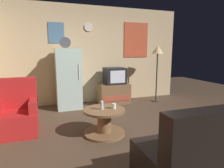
# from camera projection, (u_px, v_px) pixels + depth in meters

# --- Properties ---
(ground_plane) EXTENTS (12.00, 12.00, 0.00)m
(ground_plane) POSITION_uv_depth(u_px,v_px,m) (127.00, 135.00, 3.35)
(ground_plane) COLOR #4C3828
(wall_with_art) EXTENTS (5.20, 0.12, 2.65)m
(wall_with_art) POSITION_uv_depth(u_px,v_px,m) (93.00, 55.00, 5.41)
(wall_with_art) COLOR #D1B284
(wall_with_art) RESTS_ON ground_plane
(fridge) EXTENTS (0.60, 0.62, 1.77)m
(fridge) POSITION_uv_depth(u_px,v_px,m) (68.00, 79.00, 4.84)
(fridge) COLOR silver
(fridge) RESTS_ON ground_plane
(tv_stand) EXTENTS (0.84, 0.53, 0.55)m
(tv_stand) POSITION_uv_depth(u_px,v_px,m) (114.00, 93.00, 5.35)
(tv_stand) COLOR brown
(tv_stand) RESTS_ON ground_plane
(crt_tv) EXTENTS (0.54, 0.51, 0.44)m
(crt_tv) POSITION_uv_depth(u_px,v_px,m) (115.00, 76.00, 5.27)
(crt_tv) COLOR black
(crt_tv) RESTS_ON tv_stand
(standing_lamp) EXTENTS (0.32, 0.32, 1.59)m
(standing_lamp) POSITION_uv_depth(u_px,v_px,m) (158.00, 54.00, 5.38)
(standing_lamp) COLOR #332D28
(standing_lamp) RESTS_ON ground_plane
(coffee_table) EXTENTS (0.72, 0.72, 0.45)m
(coffee_table) POSITION_uv_depth(u_px,v_px,m) (104.00, 122.00, 3.35)
(coffee_table) COLOR brown
(coffee_table) RESTS_ON ground_plane
(wine_glass) EXTENTS (0.05, 0.05, 0.15)m
(wine_glass) POSITION_uv_depth(u_px,v_px,m) (102.00, 105.00, 3.28)
(wine_glass) COLOR silver
(wine_glass) RESTS_ON coffee_table
(mug_ceramic_white) EXTENTS (0.08, 0.08, 0.09)m
(mug_ceramic_white) POSITION_uv_depth(u_px,v_px,m) (114.00, 106.00, 3.34)
(mug_ceramic_white) COLOR silver
(mug_ceramic_white) RESTS_ON coffee_table
(armchair) EXTENTS (0.68, 0.68, 0.96)m
(armchair) POSITION_uv_depth(u_px,v_px,m) (17.00, 114.00, 3.40)
(armchair) COLOR red
(armchair) RESTS_ON ground_plane
(couch) EXTENTS (1.70, 0.80, 0.92)m
(couch) POSITION_uv_depth(u_px,v_px,m) (216.00, 152.00, 2.16)
(couch) COLOR black
(couch) RESTS_ON ground_plane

